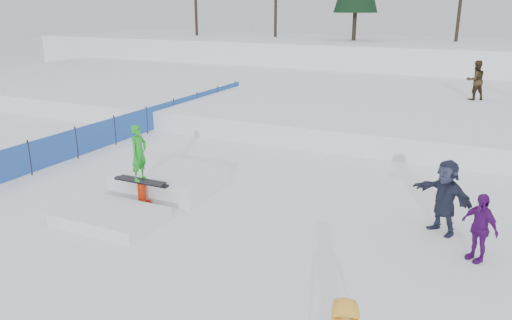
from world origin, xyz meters
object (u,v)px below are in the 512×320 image
at_px(walker_olive, 475,80).
at_px(spectator_purple, 479,227).
at_px(spectator_dark, 445,197).
at_px(jib_rail_feature, 156,187).
at_px(safety_fence, 147,120).

bearing_deg(walker_olive, spectator_purple, 60.63).
bearing_deg(spectator_dark, jib_rail_feature, -136.08).
height_order(safety_fence, jib_rail_feature, jib_rail_feature).
height_order(safety_fence, walker_olive, walker_olive).
bearing_deg(spectator_dark, safety_fence, -165.81).
bearing_deg(spectator_purple, safety_fence, -166.22).
distance_m(spectator_dark, jib_rail_feature, 7.22).
bearing_deg(spectator_purple, spectator_dark, 163.60).
distance_m(safety_fence, walker_olive, 14.64).
relative_size(safety_fence, jib_rail_feature, 3.64).
relative_size(walker_olive, jib_rail_feature, 0.40).
height_order(spectator_dark, jib_rail_feature, jib_rail_feature).
bearing_deg(walker_olive, spectator_dark, 57.67).
bearing_deg(jib_rail_feature, safety_fence, 128.85).
height_order(safety_fence, spectator_dark, spectator_dark).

